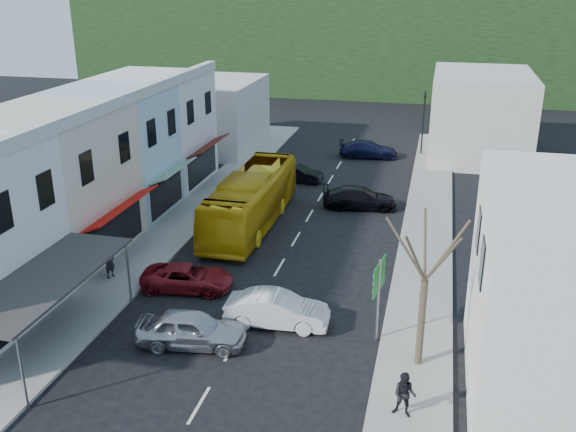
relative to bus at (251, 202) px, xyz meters
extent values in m
plane|color=black|center=(3.16, -9.54, -1.55)|extent=(120.00, 120.00, 0.00)
cube|color=gray|center=(-4.34, 0.46, -1.48)|extent=(3.00, 52.00, 0.15)
cube|color=gray|center=(10.66, 0.46, -1.48)|extent=(3.00, 52.00, 0.15)
cube|color=#50150E|center=(-5.24, -15.04, 1.50)|extent=(1.30, 7.65, 0.08)
cube|color=beige|center=(-9.34, -6.54, 2.45)|extent=(7.00, 8.00, 8.00)
cube|color=#B50E07|center=(-5.24, -6.54, 1.50)|extent=(1.30, 6.80, 0.08)
cube|color=#99B1C2|center=(-9.34, 0.46, 2.45)|extent=(7.00, 6.00, 8.00)
cube|color=#195926|center=(-5.24, 0.46, 1.50)|extent=(1.30, 5.10, 0.08)
cube|color=silver|center=(-9.34, 6.96, 2.45)|extent=(7.00, 7.00, 8.00)
cube|color=#50150E|center=(-5.24, 6.96, 1.50)|extent=(1.30, 5.95, 0.08)
cube|color=#B7B2A8|center=(-8.84, 17.46, 1.45)|extent=(8.00, 10.00, 6.00)
cube|color=#B7B2A8|center=(14.16, 20.46, 1.95)|extent=(8.00, 12.00, 7.00)
cube|color=black|center=(3.16, 54.46, 4.45)|extent=(80.00, 24.00, 12.00)
cube|color=black|center=(-4.84, 60.46, 8.45)|extent=(40.00, 16.00, 8.00)
imported|color=gold|center=(0.00, 0.00, 0.00)|extent=(2.57, 11.61, 3.10)
imported|color=#A9A9AE|center=(1.45, -13.81, -0.85)|extent=(4.60, 2.38, 1.40)
imported|color=silver|center=(4.53, -11.36, -0.85)|extent=(4.49, 2.02, 1.40)
imported|color=maroon|center=(-0.65, -9.01, -0.85)|extent=(4.79, 2.43, 1.40)
imported|color=black|center=(6.13, 4.67, -0.85)|extent=(4.71, 2.43, 1.40)
imported|color=black|center=(0.76, 9.42, -0.85)|extent=(4.59, 2.34, 1.40)
imported|color=black|center=(5.18, 17.36, -0.85)|extent=(4.68, 2.33, 1.40)
imported|color=black|center=(-4.86, -8.97, -0.55)|extent=(0.56, 0.69, 1.70)
imported|color=black|center=(10.45, -16.58, -0.55)|extent=(0.77, 0.56, 1.70)
camera|label=1|loc=(10.82, -35.63, 13.21)|focal=40.00mm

